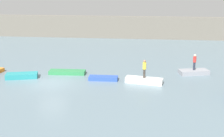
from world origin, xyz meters
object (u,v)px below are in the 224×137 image
object	(u,v)px
rowboat_green	(67,72)
rowboat_blue	(103,78)
rowboat_white	(144,80)
person_yellow_shirt	(144,68)
rowboat_teal	(22,76)
rowboat_grey	(194,72)
person_red_shirt	(195,61)

from	to	relation	value
rowboat_green	rowboat_blue	size ratio (longest dim) A/B	1.33
rowboat_white	person_yellow_shirt	distance (m)	1.22
rowboat_white	rowboat_teal	bearing A→B (deg)	-170.49
rowboat_teal	rowboat_grey	distance (m)	17.30
rowboat_grey	person_red_shirt	distance (m)	1.15
rowboat_teal	rowboat_grey	xyz separation A→B (m)	(16.99, 3.22, -0.02)
rowboat_green	person_red_shirt	distance (m)	13.04
person_red_shirt	rowboat_green	bearing A→B (deg)	-173.98
rowboat_white	rowboat_grey	xyz separation A→B (m)	(5.04, 3.44, -0.03)
rowboat_blue	rowboat_white	bearing A→B (deg)	-7.47
rowboat_blue	person_red_shirt	distance (m)	9.50
rowboat_blue	rowboat_white	distance (m)	3.93
rowboat_white	person_red_shirt	world-z (taller)	person_red_shirt
rowboat_white	person_yellow_shirt	bearing A→B (deg)	0.00
rowboat_teal	rowboat_grey	world-z (taller)	rowboat_teal
rowboat_teal	rowboat_green	size ratio (longest dim) A/B	0.81
rowboat_grey	person_red_shirt	size ratio (longest dim) A/B	1.80
rowboat_blue	person_red_shirt	xyz separation A→B (m)	(8.95, 2.96, 1.19)
rowboat_white	person_red_shirt	bearing A→B (deg)	44.82
rowboat_grey	person_yellow_shirt	distance (m)	6.23
rowboat_teal	rowboat_white	distance (m)	11.95
rowboat_green	rowboat_white	size ratio (longest dim) A/B	1.08
rowboat_white	rowboat_blue	bearing A→B (deg)	-176.48
rowboat_teal	person_yellow_shirt	size ratio (longest dim) A/B	1.75
rowboat_green	person_red_shirt	size ratio (longest dim) A/B	2.25
rowboat_white	rowboat_grey	bearing A→B (deg)	44.82
person_yellow_shirt	rowboat_teal	bearing A→B (deg)	178.98
rowboat_teal	rowboat_white	world-z (taller)	rowboat_white
rowboat_teal	person_red_shirt	bearing A→B (deg)	-4.14
rowboat_teal	rowboat_grey	bearing A→B (deg)	-4.14
rowboat_blue	rowboat_white	size ratio (longest dim) A/B	0.81
rowboat_white	person_red_shirt	size ratio (longest dim) A/B	2.09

